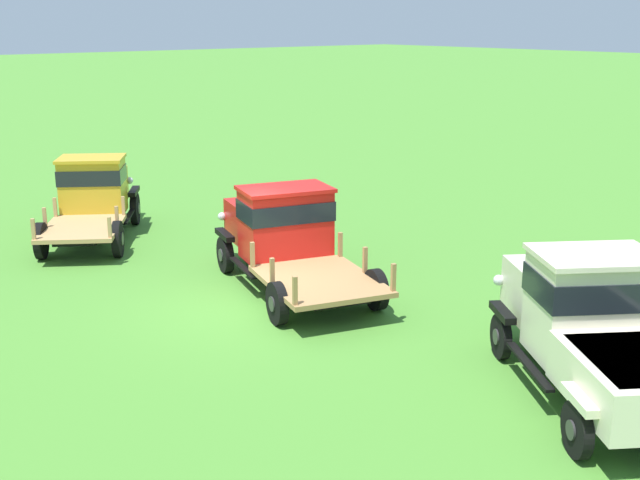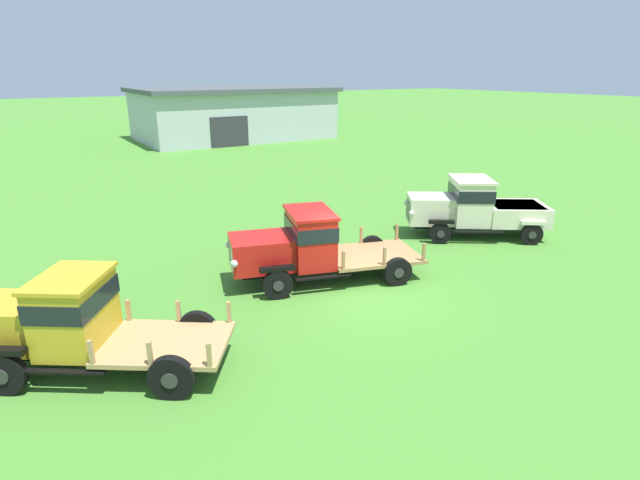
% 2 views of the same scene
% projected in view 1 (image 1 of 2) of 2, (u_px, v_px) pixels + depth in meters
% --- Properties ---
extents(ground_plane, '(240.00, 240.00, 0.00)m').
position_uv_depth(ground_plane, '(250.00, 306.00, 16.15)').
color(ground_plane, '#47842D').
extents(vintage_truck_foreground_near, '(5.12, 4.23, 2.10)m').
position_uv_depth(vintage_truck_foreground_near, '(94.00, 193.00, 21.32)').
color(vintage_truck_foreground_near, black).
rests_on(vintage_truck_foreground_near, ground).
extents(vintage_truck_second_in_line, '(5.95, 3.53, 2.12)m').
position_uv_depth(vintage_truck_second_in_line, '(282.00, 231.00, 17.56)').
color(vintage_truck_second_in_line, black).
rests_on(vintage_truck_second_in_line, ground).
extents(vintage_truck_midrow_center, '(5.16, 4.28, 2.19)m').
position_uv_depth(vintage_truck_midrow_center, '(595.00, 324.00, 12.19)').
color(vintage_truck_midrow_center, black).
rests_on(vintage_truck_midrow_center, ground).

